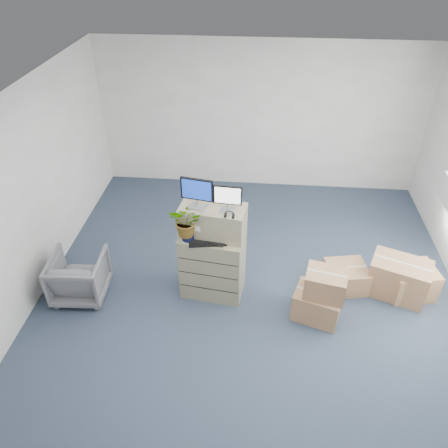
{
  "coord_description": "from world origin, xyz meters",
  "views": [
    {
      "loc": [
        0.04,
        -4.23,
        4.5
      ],
      "look_at": [
        -0.39,
        0.4,
        1.16
      ],
      "focal_mm": 35.0,
      "sensor_mm": 36.0,
      "label": 1
    }
  ],
  "objects": [
    {
      "name": "monitor_left",
      "position": [
        -0.72,
        0.38,
        1.65
      ],
      "size": [
        0.42,
        0.2,
        0.42
      ],
      "rotation": [
        0.0,
        0.0,
        -0.18
      ],
      "color": "#99999E",
      "rests_on": "filing_cabinet_upper"
    },
    {
      "name": "cardboard_boxes",
      "position": [
        1.67,
        0.39,
        0.28
      ],
      "size": [
        2.07,
        1.24,
        0.78
      ],
      "color": "#986B49",
      "rests_on": "ground"
    },
    {
      "name": "wall_back",
      "position": [
        0.0,
        3.51,
        1.4
      ],
      "size": [
        6.0,
        0.02,
        2.8
      ],
      "primitive_type": "cube",
      "color": "beige",
      "rests_on": "ground"
    },
    {
      "name": "water_bottle",
      "position": [
        -0.5,
        0.37,
        1.12
      ],
      "size": [
        0.07,
        0.07,
        0.26
      ],
      "primitive_type": "cylinder",
      "color": "#93979B",
      "rests_on": "filing_cabinet_lower"
    },
    {
      "name": "phone_dock",
      "position": [
        -0.56,
        0.37,
        1.03
      ],
      "size": [
        0.06,
        0.05,
        0.12
      ],
      "rotation": [
        0.0,
        0.0,
        -0.13
      ],
      "color": "silver",
      "rests_on": "filing_cabinet_lower"
    },
    {
      "name": "office_chair",
      "position": [
        -2.4,
        0.11,
        0.37
      ],
      "size": [
        0.76,
        0.72,
        0.74
      ],
      "primitive_type": "imported",
      "rotation": [
        0.0,
        0.0,
        3.2
      ],
      "color": "slate",
      "rests_on": "ground"
    },
    {
      "name": "ground",
      "position": [
        0.0,
        0.0,
        0.0
      ],
      "size": [
        7.0,
        7.0,
        0.0
      ],
      "primitive_type": "plane",
      "color": "#212D3D",
      "rests_on": "ground"
    },
    {
      "name": "potted_plant",
      "position": [
        -0.84,
        0.24,
        1.25
      ],
      "size": [
        0.5,
        0.54,
        0.45
      ],
      "rotation": [
        0.0,
        0.0,
        -0.13
      ],
      "color": "#A6C09B",
      "rests_on": "filing_cabinet_lower"
    },
    {
      "name": "mouse",
      "position": [
        -0.21,
        0.17,
        1.01
      ],
      "size": [
        0.1,
        0.07,
        0.03
      ],
      "primitive_type": "ellipsoid",
      "rotation": [
        0.0,
        0.0,
        -0.15
      ],
      "color": "silver",
      "rests_on": "filing_cabinet_lower"
    },
    {
      "name": "external_drive",
      "position": [
        -0.23,
        0.46,
        1.02
      ],
      "size": [
        0.24,
        0.21,
        0.06
      ],
      "primitive_type": "cube",
      "rotation": [
        0.0,
        0.0,
        -0.37
      ],
      "color": "black",
      "rests_on": "filing_cabinet_lower"
    },
    {
      "name": "monitor_right",
      "position": [
        -0.34,
        0.34,
        1.62
      ],
      "size": [
        0.36,
        0.15,
        0.36
      ],
      "rotation": [
        0.0,
        0.0,
        -0.07
      ],
      "color": "#99999E",
      "rests_on": "filing_cabinet_upper"
    },
    {
      "name": "tissue_box",
      "position": [
        -0.23,
        0.44,
        1.09
      ],
      "size": [
        0.23,
        0.19,
        0.08
      ],
      "primitive_type": "cube",
      "rotation": [
        0.0,
        0.0,
        -0.45
      ],
      "color": "#4792F2",
      "rests_on": "external_drive"
    },
    {
      "name": "filing_cabinet_upper",
      "position": [
        -0.53,
        0.4,
        1.2
      ],
      "size": [
        0.9,
        0.53,
        0.43
      ],
      "primitive_type": "cube",
      "rotation": [
        0.0,
        0.0,
        -0.13
      ],
      "color": "gray",
      "rests_on": "filing_cabinet_lower"
    },
    {
      "name": "headphones",
      "position": [
        -0.3,
        0.2,
        1.45
      ],
      "size": [
        0.12,
        0.03,
        0.12
      ],
      "primitive_type": "torus",
      "rotation": [
        1.57,
        0.0,
        -0.13
      ],
      "color": "black",
      "rests_on": "filing_cabinet_upper"
    },
    {
      "name": "keyboard",
      "position": [
        -0.58,
        0.21,
        1.0
      ],
      "size": [
        0.52,
        0.28,
        0.03
      ],
      "primitive_type": "cube",
      "rotation": [
        0.0,
        0.0,
        0.16
      ],
      "color": "black",
      "rests_on": "filing_cabinet_lower"
    },
    {
      "name": "filing_cabinet_lower",
      "position": [
        -0.54,
        0.35,
        0.5
      ],
      "size": [
        0.91,
        0.63,
        0.99
      ],
      "primitive_type": "cube",
      "rotation": [
        0.0,
        0.0,
        -0.13
      ],
      "color": "gray",
      "rests_on": "ground"
    }
  ]
}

